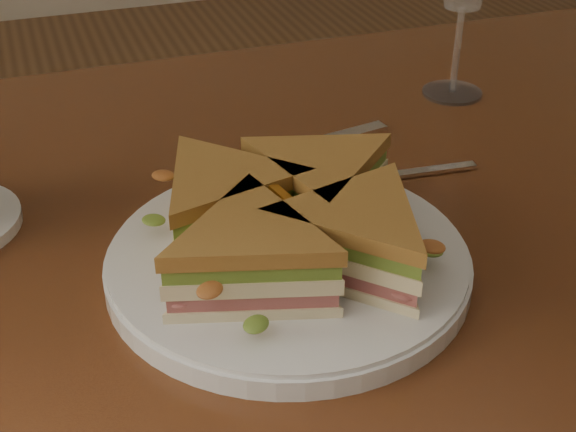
% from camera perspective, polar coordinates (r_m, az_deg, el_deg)
% --- Properties ---
extents(table, '(1.20, 0.80, 0.75)m').
position_cam_1_polar(table, '(0.74, 0.35, -6.68)').
color(table, '#3C1C0D').
rests_on(table, ground).
extents(plate, '(0.28, 0.28, 0.02)m').
position_cam_1_polar(plate, '(0.61, 0.00, -3.34)').
color(plate, silver).
rests_on(plate, table).
extents(sandwich_wedges, '(0.27, 0.27, 0.06)m').
position_cam_1_polar(sandwich_wedges, '(0.59, 0.00, -0.41)').
color(sandwich_wedges, beige).
rests_on(sandwich_wedges, plate).
extents(crisps_mound, '(0.09, 0.09, 0.05)m').
position_cam_1_polar(crisps_mound, '(0.59, 0.00, -0.74)').
color(crisps_mound, orange).
rests_on(crisps_mound, plate).
extents(spoon, '(0.18, 0.04, 0.01)m').
position_cam_1_polar(spoon, '(0.72, 3.36, 2.45)').
color(spoon, silver).
rests_on(spoon, table).
extents(knife, '(0.21, 0.05, 0.00)m').
position_cam_1_polar(knife, '(0.78, -0.13, 4.60)').
color(knife, silver).
rests_on(knife, table).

